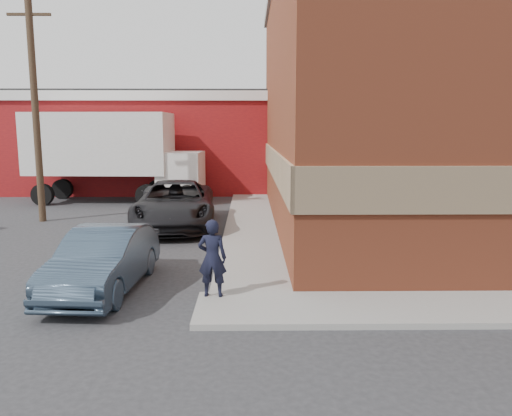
% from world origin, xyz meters
% --- Properties ---
extents(ground, '(90.00, 90.00, 0.00)m').
position_xyz_m(ground, '(0.00, 0.00, 0.00)').
color(ground, '#28282B').
rests_on(ground, ground).
extents(brick_building, '(14.25, 18.25, 9.36)m').
position_xyz_m(brick_building, '(8.50, 9.00, 4.68)').
color(brick_building, '#964026').
rests_on(brick_building, ground).
extents(sidewalk_west, '(1.80, 18.00, 0.12)m').
position_xyz_m(sidewalk_west, '(0.60, 9.00, 0.06)').
color(sidewalk_west, gray).
rests_on(sidewalk_west, ground).
extents(warehouse, '(16.30, 8.30, 5.60)m').
position_xyz_m(warehouse, '(-6.00, 20.00, 2.81)').
color(warehouse, maroon).
rests_on(warehouse, ground).
extents(utility_pole, '(2.00, 0.26, 9.00)m').
position_xyz_m(utility_pole, '(-7.50, 9.00, 4.75)').
color(utility_pole, '#453322').
rests_on(utility_pole, ground).
extents(man, '(0.62, 0.43, 1.62)m').
position_xyz_m(man, '(-0.20, -0.25, 0.93)').
color(man, black).
rests_on(man, sidewalk_south).
extents(sedan, '(1.74, 4.30, 1.39)m').
position_xyz_m(sedan, '(-2.66, 0.50, 0.69)').
color(sedan, '#344456').
rests_on(sedan, ground).
extents(suv_a, '(3.29, 6.26, 1.68)m').
position_xyz_m(suv_a, '(-2.14, 7.77, 0.84)').
color(suv_a, black).
rests_on(suv_a, ground).
extents(box_truck, '(8.86, 3.04, 4.32)m').
position_xyz_m(box_truck, '(-5.80, 14.05, 2.49)').
color(box_truck, silver).
rests_on(box_truck, ground).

